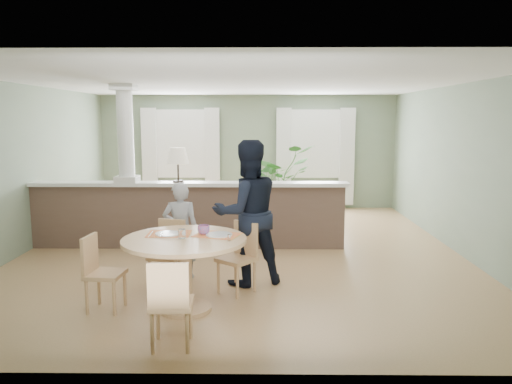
{
  "coord_description": "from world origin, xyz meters",
  "views": [
    {
      "loc": [
        0.34,
        -7.97,
        2.16
      ],
      "look_at": [
        0.25,
        -1.0,
        1.12
      ],
      "focal_mm": 35.0,
      "sensor_mm": 36.0,
      "label": 1
    }
  ],
  "objects_px": {
    "sofa": "(245,210)",
    "chair_side": "(99,269)",
    "houseplant": "(278,181)",
    "dining_table": "(185,253)",
    "man_person": "(247,213)",
    "chair_far_man": "(240,254)",
    "child_person": "(181,230)",
    "chair_far_boy": "(169,250)",
    "chair_near": "(170,300)"
  },
  "relations": [
    {
      "from": "chair_far_man",
      "to": "chair_near",
      "type": "bearing_deg",
      "value": -70.34
    },
    {
      "from": "chair_far_boy",
      "to": "chair_near",
      "type": "bearing_deg",
      "value": -63.87
    },
    {
      "from": "dining_table",
      "to": "chair_far_man",
      "type": "relative_size",
      "value": 1.59
    },
    {
      "from": "chair_far_man",
      "to": "child_person",
      "type": "distance_m",
      "value": 0.99
    },
    {
      "from": "dining_table",
      "to": "chair_far_boy",
      "type": "height_order",
      "value": "dining_table"
    },
    {
      "from": "houseplant",
      "to": "chair_far_man",
      "type": "relative_size",
      "value": 1.82
    },
    {
      "from": "chair_far_boy",
      "to": "chair_far_man",
      "type": "xyz_separation_m",
      "value": [
        0.92,
        -0.17,
        0.01
      ]
    },
    {
      "from": "chair_far_boy",
      "to": "man_person",
      "type": "xyz_separation_m",
      "value": [
        1.01,
        0.13,
        0.47
      ]
    },
    {
      "from": "man_person",
      "to": "dining_table",
      "type": "bearing_deg",
      "value": 33.11
    },
    {
      "from": "child_person",
      "to": "sofa",
      "type": "bearing_deg",
      "value": -108.66
    },
    {
      "from": "dining_table",
      "to": "man_person",
      "type": "relative_size",
      "value": 0.73
    },
    {
      "from": "chair_near",
      "to": "child_person",
      "type": "relative_size",
      "value": 0.66
    },
    {
      "from": "sofa",
      "to": "chair_side",
      "type": "relative_size",
      "value": 3.22
    },
    {
      "from": "chair_far_boy",
      "to": "child_person",
      "type": "bearing_deg",
      "value": 89.43
    },
    {
      "from": "chair_far_boy",
      "to": "child_person",
      "type": "relative_size",
      "value": 0.66
    },
    {
      "from": "chair_far_man",
      "to": "child_person",
      "type": "relative_size",
      "value": 0.66
    },
    {
      "from": "chair_far_man",
      "to": "chair_side",
      "type": "xyz_separation_m",
      "value": [
        -1.56,
        -0.64,
        -0.01
      ]
    },
    {
      "from": "chair_far_man",
      "to": "child_person",
      "type": "xyz_separation_m",
      "value": [
        -0.83,
        0.52,
        0.18
      ]
    },
    {
      "from": "chair_far_man",
      "to": "chair_side",
      "type": "bearing_deg",
      "value": -118.39
    },
    {
      "from": "child_person",
      "to": "chair_far_man",
      "type": "bearing_deg",
      "value": 143.69
    },
    {
      "from": "dining_table",
      "to": "chair_far_boy",
      "type": "xyz_separation_m",
      "value": [
        -0.34,
        0.81,
        -0.19
      ]
    },
    {
      "from": "sofa",
      "to": "houseplant",
      "type": "bearing_deg",
      "value": 59.87
    },
    {
      "from": "chair_far_man",
      "to": "chair_near",
      "type": "relative_size",
      "value": 1.0
    },
    {
      "from": "man_person",
      "to": "chair_far_man",
      "type": "bearing_deg",
      "value": 53.25
    },
    {
      "from": "houseplant",
      "to": "dining_table",
      "type": "xyz_separation_m",
      "value": [
        -1.22,
        -5.44,
        -0.13
      ]
    },
    {
      "from": "houseplant",
      "to": "child_person",
      "type": "bearing_deg",
      "value": -108.81
    },
    {
      "from": "chair_near",
      "to": "houseplant",
      "type": "bearing_deg",
      "value": -103.12
    },
    {
      "from": "houseplant",
      "to": "chair_side",
      "type": "height_order",
      "value": "houseplant"
    },
    {
      "from": "sofa",
      "to": "man_person",
      "type": "bearing_deg",
      "value": -90.48
    },
    {
      "from": "houseplant",
      "to": "chair_side",
      "type": "relative_size",
      "value": 1.85
    },
    {
      "from": "houseplant",
      "to": "man_person",
      "type": "xyz_separation_m",
      "value": [
        -0.55,
        -4.51,
        0.15
      ]
    },
    {
      "from": "sofa",
      "to": "chair_far_man",
      "type": "xyz_separation_m",
      "value": [
        0.06,
        -3.45,
        0.08
      ]
    },
    {
      "from": "child_person",
      "to": "man_person",
      "type": "distance_m",
      "value": 0.98
    },
    {
      "from": "sofa",
      "to": "dining_table",
      "type": "relative_size",
      "value": 2.0
    },
    {
      "from": "houseplant",
      "to": "man_person",
      "type": "relative_size",
      "value": 0.84
    },
    {
      "from": "houseplant",
      "to": "dining_table",
      "type": "height_order",
      "value": "houseplant"
    },
    {
      "from": "dining_table",
      "to": "man_person",
      "type": "height_order",
      "value": "man_person"
    },
    {
      "from": "sofa",
      "to": "houseplant",
      "type": "xyz_separation_m",
      "value": [
        0.69,
        1.36,
        0.39
      ]
    },
    {
      "from": "chair_far_boy",
      "to": "man_person",
      "type": "bearing_deg",
      "value": 22.6
    },
    {
      "from": "chair_near",
      "to": "chair_side",
      "type": "bearing_deg",
      "value": -47.43
    },
    {
      "from": "dining_table",
      "to": "chair_far_boy",
      "type": "distance_m",
      "value": 0.9
    },
    {
      "from": "sofa",
      "to": "chair_side",
      "type": "distance_m",
      "value": 4.35
    },
    {
      "from": "chair_side",
      "to": "chair_far_man",
      "type": "bearing_deg",
      "value": -61.7
    },
    {
      "from": "dining_table",
      "to": "child_person",
      "type": "height_order",
      "value": "child_person"
    },
    {
      "from": "sofa",
      "to": "chair_side",
      "type": "xyz_separation_m",
      "value": [
        -1.5,
        -4.09,
        0.07
      ]
    },
    {
      "from": "dining_table",
      "to": "child_person",
      "type": "bearing_deg",
      "value": 101.74
    },
    {
      "from": "chair_far_boy",
      "to": "chair_far_man",
      "type": "height_order",
      "value": "chair_far_man"
    },
    {
      "from": "dining_table",
      "to": "man_person",
      "type": "xyz_separation_m",
      "value": [
        0.67,
        0.94,
        0.28
      ]
    },
    {
      "from": "houseplant",
      "to": "child_person",
      "type": "xyz_separation_m",
      "value": [
        -1.46,
        -4.29,
        -0.14
      ]
    },
    {
      "from": "dining_table",
      "to": "man_person",
      "type": "distance_m",
      "value": 1.18
    }
  ]
}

